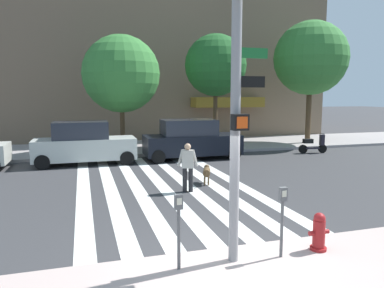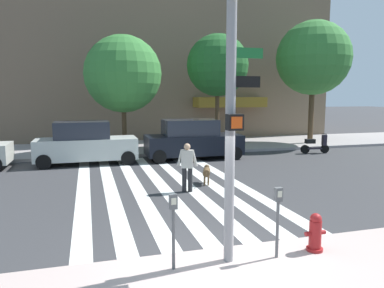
{
  "view_description": "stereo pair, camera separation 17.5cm",
  "coord_description": "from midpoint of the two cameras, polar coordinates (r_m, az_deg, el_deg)",
  "views": [
    {
      "loc": [
        -2.5,
        -6.62,
        3.2
      ],
      "look_at": [
        1.35,
        6.19,
        1.44
      ],
      "focal_mm": 34.29,
      "sensor_mm": 36.0,
      "label": 1
    },
    {
      "loc": [
        -2.33,
        -6.67,
        3.2
      ],
      "look_at": [
        1.35,
        6.19,
        1.44
      ],
      "focal_mm": 34.29,
      "sensor_mm": 36.0,
      "label": 2
    }
  ],
  "objects": [
    {
      "name": "sidewalk_far",
      "position": [
        22.42,
        -10.38,
        -0.63
      ],
      "size": [
        80.0,
        6.0,
        0.15
      ],
      "primitive_type": "cube",
      "color": "gray",
      "rests_on": "ground_plane"
    },
    {
      "name": "parking_meter_curbside",
      "position": [
        6.54,
        -2.87,
        -11.91
      ],
      "size": [
        0.14,
        0.11,
        1.36
      ],
      "color": "#515456",
      "rests_on": "sidewalk_near"
    },
    {
      "name": "ground_plane",
      "position": [
        13.46,
        -5.95,
        -6.29
      ],
      "size": [
        160.0,
        160.0,
        0.0
      ],
      "primitive_type": "plane",
      "color": "#353538"
    },
    {
      "name": "street_tree_further",
      "position": [
        25.17,
        17.79,
        12.57
      ],
      "size": [
        4.69,
        4.69,
        7.79
      ],
      "color": "#4C3823",
      "rests_on": "sidewalk_far"
    },
    {
      "name": "crosswalk_stripes",
      "position": [
        13.49,
        -5.29,
        -6.23
      ],
      "size": [
        5.85,
        11.83,
        0.01
      ],
      "color": "silver",
      "rests_on": "ground_plane"
    },
    {
      "name": "parked_car_behind_first",
      "position": [
        17.91,
        -16.71,
        -0.0
      ],
      "size": [
        4.62,
        1.87,
        2.01
      ],
      "color": "#B5BCB5",
      "rests_on": "ground_plane"
    },
    {
      "name": "street_tree_middle",
      "position": [
        22.05,
        3.47,
        12.09
      ],
      "size": [
        3.63,
        3.63,
        6.65
      ],
      "color": "#4C3823",
      "rests_on": "sidewalk_far"
    },
    {
      "name": "parking_meter_second_along",
      "position": [
        7.19,
        13.18,
        -10.3
      ],
      "size": [
        0.14,
        0.11,
        1.36
      ],
      "color": "#515456",
      "rests_on": "sidewalk_near"
    },
    {
      "name": "parked_car_third_in_line",
      "position": [
        18.65,
        -0.39,
        0.63
      ],
      "size": [
        4.86,
        2.06,
        2.01
      ],
      "color": "black",
      "rests_on": "ground_plane"
    },
    {
      "name": "dog_on_leash",
      "position": [
        13.44,
        1.92,
        -4.34
      ],
      "size": [
        0.49,
        0.99,
        0.65
      ],
      "color": "brown",
      "rests_on": "ground_plane"
    },
    {
      "name": "fire_hydrant",
      "position": [
        7.86,
        18.52,
        -12.85
      ],
      "size": [
        0.44,
        0.32,
        0.76
      ],
      "color": "maroon",
      "rests_on": "sidewalk_near"
    },
    {
      "name": "traffic_light_pole",
      "position": [
        6.51,
        6.32,
        10.26
      ],
      "size": [
        0.74,
        0.46,
        5.8
      ],
      "color": "gray",
      "rests_on": "sidewalk_near"
    },
    {
      "name": "parked_scooter",
      "position": [
        21.6,
        18.08,
        -0.1
      ],
      "size": [
        1.63,
        0.58,
        1.11
      ],
      "color": "black",
      "rests_on": "ground_plane"
    },
    {
      "name": "pedestrian_dog_walker",
      "position": [
        12.21,
        -1.08,
        -3.23
      ],
      "size": [
        0.69,
        0.35,
        1.64
      ],
      "color": "black",
      "rests_on": "ground_plane"
    },
    {
      "name": "street_tree_nearest",
      "position": [
        20.54,
        -11.2,
        10.63
      ],
      "size": [
        4.18,
        4.18,
        6.32
      ],
      "color": "#4C3823",
      "rests_on": "sidewalk_far"
    }
  ]
}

